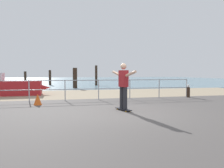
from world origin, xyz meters
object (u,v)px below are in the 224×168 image
sailboat (6,87)px  skateboarder (123,83)px  seagull (188,86)px  bollard_short (188,92)px  traffic_cone (38,100)px  skateboard (123,109)px

sailboat → skateboarder: (5.52, -6.68, 0.50)m
skateboarder → seagull: size_ratio=3.85×
skateboarder → seagull: bearing=34.7°
sailboat → bollard_short: 10.79m
sailboat → traffic_cone: size_ratio=9.96×
sailboat → bollard_short: size_ratio=8.61×
bollard_short → seagull: bearing=-124.8°
seagull → bollard_short: bearing=55.2°
skateboard → seagull: (4.72, 3.26, 0.59)m
sailboat → skateboard: bearing=-50.4°
skateboard → skateboarder: skateboarder is taller
seagull → traffic_cone: seagull is taller
bollard_short → seagull: seagull is taller
skateboarder → bollard_short: skateboarder is taller
sailboat → bollard_short: sailboat is taller
sailboat → skateboarder: 8.67m
traffic_cone → skateboarder: bearing=-33.6°
sailboat → skateboard: (5.52, -6.68, -0.45)m
skateboard → bollard_short: bollard_short is taller
sailboat → traffic_cone: 5.12m
skateboard → bollard_short: bearing=34.7°
skateboard → seagull: 5.76m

